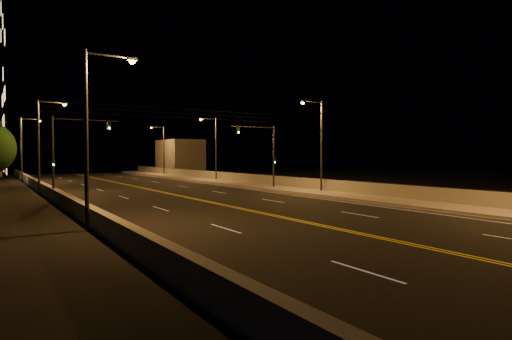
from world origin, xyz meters
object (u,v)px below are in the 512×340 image
streetlight_2 (214,145)px  streetlight_3 (162,147)px  streetlight_5 (42,140)px  traffic_signal_right (266,150)px  streetlight_1 (319,140)px  streetlight_4 (93,126)px  streetlight_6 (24,145)px  traffic_signal_left (66,148)px

streetlight_2 → streetlight_3: bearing=90.0°
streetlight_2 → streetlight_3: same height
streetlight_5 → traffic_signal_right: 20.94m
streetlight_1 → streetlight_4: bearing=-158.1°
streetlight_6 → traffic_signal_right: 34.32m
streetlight_6 → streetlight_3: bearing=17.1°
streetlight_6 → traffic_signal_left: bearing=-87.8°
streetlight_4 → traffic_signal_left: size_ratio=1.29×
traffic_signal_right → traffic_signal_left: bearing=180.0°
streetlight_1 → streetlight_6: (-21.41, 34.44, 0.00)m
streetlight_4 → streetlight_3: bearing=66.7°
traffic_signal_right → traffic_signal_left: size_ratio=1.00×
streetlight_5 → streetlight_4: bearing=-90.0°
streetlight_4 → streetlight_5: same height
streetlight_4 → traffic_signal_left: streetlight_4 is taller
streetlight_5 → streetlight_6: (0.00, 21.60, 0.00)m
streetlight_5 → streetlight_6: 21.60m
streetlight_1 → traffic_signal_left: size_ratio=1.29×
streetlight_2 → streetlight_5: (-21.41, -8.36, 0.00)m
streetlight_1 → streetlight_3: same height
streetlight_2 → streetlight_1: bearing=-90.0°
traffic_signal_right → streetlight_1: bearing=-77.4°
streetlight_5 → streetlight_6: same height
streetlight_6 → traffic_signal_left: (1.06, -27.92, -0.83)m
streetlight_3 → streetlight_4: 54.05m
streetlight_3 → traffic_signal_right: (-1.46, -34.49, -0.83)m
streetlight_1 → streetlight_2: 21.21m
streetlight_4 → traffic_signal_right: (19.95, 15.14, -0.83)m
traffic_signal_right → streetlight_4: bearing=-142.8°
traffic_signal_left → traffic_signal_right: bearing=0.0°
streetlight_1 → streetlight_3: size_ratio=1.00×
traffic_signal_right → streetlight_6: bearing=125.6°
streetlight_3 → streetlight_1: bearing=-90.0°
streetlight_3 → streetlight_6: size_ratio=1.00×
streetlight_5 → streetlight_6: size_ratio=1.00×
streetlight_6 → traffic_signal_right: (19.95, -27.92, -0.83)m
traffic_signal_right → traffic_signal_left: same height
streetlight_1 → traffic_signal_left: 21.39m
streetlight_3 → streetlight_5: 35.38m
streetlight_2 → traffic_signal_left: streetlight_2 is taller
streetlight_4 → traffic_signal_left: bearing=86.0°
streetlight_2 → streetlight_6: (-21.41, 13.24, 0.00)m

